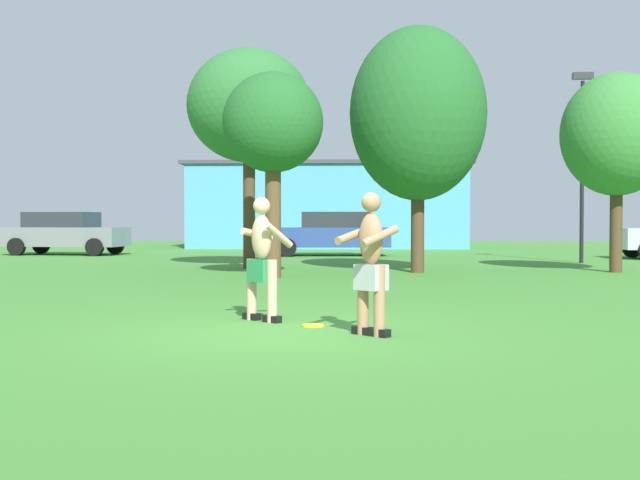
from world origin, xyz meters
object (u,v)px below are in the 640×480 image
(tree_right_field, at_px, (617,135))
(tree_near_building, at_px, (273,125))
(player_in_gray, at_px, (371,261))
(player_near, at_px, (262,257))
(car_gray_far_end, at_px, (65,233))
(frisbee, at_px, (313,325))
(car_blue_mid_lot, at_px, (331,233))
(tree_behind_players, at_px, (249,107))
(lamp_post, at_px, (582,146))
(tree_left_field, at_px, (418,114))

(tree_right_field, height_order, tree_near_building, tree_right_field)
(tree_right_field, bearing_deg, player_in_gray, -118.71)
(player_near, xyz_separation_m, car_gray_far_end, (-9.58, 19.37, -0.01))
(player_near, xyz_separation_m, frisbee, (0.69, -0.51, -0.82))
(car_blue_mid_lot, height_order, tree_near_building, tree_near_building)
(car_gray_far_end, bearing_deg, player_in_gray, -62.04)
(player_in_gray, bearing_deg, car_blue_mid_lot, 93.18)
(tree_right_field, bearing_deg, frisbee, -123.13)
(player_in_gray, relative_size, car_gray_far_end, 0.36)
(player_near, xyz_separation_m, player_in_gray, (1.38, -1.28, 0.01))
(frisbee, relative_size, car_blue_mid_lot, 0.06)
(player_near, xyz_separation_m, tree_behind_players, (-1.68, 11.36, 3.50))
(car_blue_mid_lot, distance_m, tree_near_building, 11.70)
(car_blue_mid_lot, distance_m, tree_right_field, 11.97)
(player_near, xyz_separation_m, car_blue_mid_lot, (0.25, 19.18, -0.01))
(player_in_gray, height_order, lamp_post, lamp_post)
(player_near, distance_m, tree_left_field, 10.63)
(player_in_gray, distance_m, car_gray_far_end, 23.38)
(player_near, height_order, lamp_post, lamp_post)
(lamp_post, relative_size, tree_left_field, 0.94)
(car_gray_far_end, height_order, tree_right_field, tree_right_field)
(lamp_post, bearing_deg, car_blue_mid_lot, 148.97)
(player_in_gray, relative_size, tree_right_field, 0.33)
(car_blue_mid_lot, distance_m, tree_behind_players, 8.78)
(car_gray_far_end, relative_size, tree_left_field, 0.74)
(frisbee, height_order, tree_near_building, tree_near_building)
(player_near, relative_size, tree_right_field, 0.32)
(lamp_post, bearing_deg, frisbee, -115.81)
(tree_behind_players, bearing_deg, lamp_post, 18.23)
(player_near, bearing_deg, tree_left_field, 74.58)
(car_gray_far_end, relative_size, lamp_post, 0.78)
(lamp_post, bearing_deg, tree_behind_players, -161.77)
(lamp_post, bearing_deg, tree_near_building, -142.04)
(player_near, relative_size, tree_near_building, 0.35)
(player_near, height_order, frisbee, player_near)
(frisbee, bearing_deg, player_near, 143.39)
(player_in_gray, xyz_separation_m, tree_behind_players, (-3.06, 12.64, 3.48))
(frisbee, xyz_separation_m, lamp_post, (7.28, 15.05, 3.49))
(tree_left_field, distance_m, tree_behind_players, 4.67)
(car_blue_mid_lot, height_order, tree_behind_players, tree_behind_players)
(car_blue_mid_lot, xyz_separation_m, tree_left_field, (2.46, -9.37, 3.08))
(tree_near_building, bearing_deg, tree_right_field, 15.57)
(car_gray_far_end, height_order, tree_near_building, tree_near_building)
(car_blue_mid_lot, distance_m, tree_left_field, 10.17)
(tree_near_building, bearing_deg, player_near, -85.12)
(frisbee, bearing_deg, player_in_gray, -47.83)
(tree_left_field, height_order, tree_behind_players, tree_left_field)
(car_gray_far_end, height_order, lamp_post, lamp_post)
(car_gray_far_end, bearing_deg, tree_right_field, -28.29)
(car_gray_far_end, distance_m, tree_right_field, 19.71)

